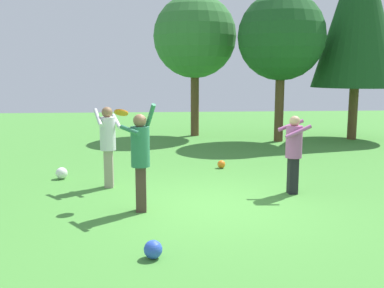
{
  "coord_description": "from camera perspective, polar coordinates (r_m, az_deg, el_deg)",
  "views": [
    {
      "loc": [
        -1.08,
        -8.14,
        2.53
      ],
      "look_at": [
        -0.36,
        0.91,
        1.05
      ],
      "focal_mm": 41.57,
      "sensor_mm": 36.0,
      "label": 1
    }
  ],
  "objects": [
    {
      "name": "tree_right",
      "position": [
        16.51,
        11.4,
        13.31
      ],
      "size": [
        3.12,
        3.12,
        5.33
      ],
      "color": "brown",
      "rests_on": "ground_plane"
    },
    {
      "name": "person_catcher",
      "position": [
        9.86,
        -10.74,
        0.56
      ],
      "size": [
        0.64,
        0.72,
        1.78
      ],
      "rotation": [
        0.0,
        0.0,
        -1.25
      ],
      "color": "gray",
      "rests_on": "ground_plane"
    },
    {
      "name": "ball_orange",
      "position": [
        11.81,
        3.79,
        -2.61
      ],
      "size": [
        0.21,
        0.21,
        0.21
      ],
      "primitive_type": "sphere",
      "color": "orange",
      "rests_on": "ground_plane"
    },
    {
      "name": "ball_white",
      "position": [
        11.06,
        -16.39,
        -3.61
      ],
      "size": [
        0.28,
        0.28,
        0.28
      ],
      "primitive_type": "sphere",
      "color": "white",
      "rests_on": "ground_plane"
    },
    {
      "name": "ground_plane",
      "position": [
        8.59,
        2.89,
        -7.88
      ],
      "size": [
        40.0,
        40.0,
        0.0
      ],
      "primitive_type": "plane",
      "color": "#478C38"
    },
    {
      "name": "ball_blue",
      "position": [
        6.26,
        -5.02,
        -13.33
      ],
      "size": [
        0.26,
        0.26,
        0.26
      ],
      "primitive_type": "sphere",
      "color": "blue",
      "rests_on": "ground_plane"
    },
    {
      "name": "person_bystander",
      "position": [
        9.44,
        12.92,
        -0.49
      ],
      "size": [
        0.6,
        0.53,
        1.64
      ],
      "rotation": [
        0.0,
        0.0,
        -3.04
      ],
      "color": "black",
      "rests_on": "ground_plane"
    },
    {
      "name": "person_thrower",
      "position": [
        8.05,
        -6.64,
        -1.22
      ],
      "size": [
        0.67,
        0.68,
        1.98
      ],
      "rotation": [
        0.0,
        0.0,
        2.13
      ],
      "color": "#4C382D",
      "rests_on": "ground_plane"
    },
    {
      "name": "tree_center",
      "position": [
        17.7,
        0.37,
        13.58
      ],
      "size": [
        3.21,
        3.21,
        5.49
      ],
      "color": "brown",
      "rests_on": "ground_plane"
    },
    {
      "name": "frisbee",
      "position": [
        8.57,
        -9.07,
        4.0
      ],
      "size": [
        0.32,
        0.31,
        0.15
      ],
      "color": "orange"
    },
    {
      "name": "tree_far_right",
      "position": [
        17.89,
        20.62,
        15.92
      ],
      "size": [
        3.2,
        3.2,
        7.65
      ],
      "color": "brown",
      "rests_on": "ground_plane"
    }
  ]
}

